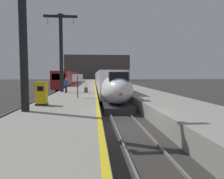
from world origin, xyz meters
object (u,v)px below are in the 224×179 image
regional_train_adjacent (70,79)px  rolling_suitcase (86,90)px  station_column_near (22,9)px  ticket_machine_yellow (42,94)px  highspeed_train_main (103,80)px  station_column_mid (61,46)px  passenger_near_edge (66,84)px  departure_info_board (78,81)px

regional_train_adjacent → rolling_suitcase: bearing=-80.3°
regional_train_adjacent → station_column_near: bearing=-87.0°
ticket_machine_yellow → station_column_near: bearing=-98.8°
station_column_near → regional_train_adjacent: bearing=93.0°
station_column_near → highspeed_train_main: bearing=79.1°
ticket_machine_yellow → station_column_mid: bearing=91.8°
regional_train_adjacent → highspeed_train_main: bearing=-55.3°
station_column_near → passenger_near_edge: (0.75, 11.61, -4.70)m
departure_info_board → ticket_machine_yellow: bearing=-117.3°
station_column_mid → rolling_suitcase: 6.18m
station_column_near → departure_info_board: 7.99m
highspeed_train_main → station_column_mid: bearing=-109.0°
passenger_near_edge → ticket_machine_yellow: bearing=-92.4°
regional_train_adjacent → passenger_near_edge: (2.95, -30.61, -0.09)m
station_column_mid → passenger_near_edge: (0.75, -1.76, -4.57)m
departure_info_board → regional_train_adjacent: bearing=97.4°
regional_train_adjacent → departure_info_board: size_ratio=17.26×
highspeed_train_main → station_column_mid: station_column_mid is taller
highspeed_train_main → departure_info_board: size_ratio=26.34×
passenger_near_edge → departure_info_board: 5.56m
highspeed_train_main → ticket_machine_yellow: highspeed_train_main is taller
rolling_suitcase → ticket_machine_yellow: ticket_machine_yellow is taller
station_column_near → station_column_mid: station_column_near is taller
station_column_mid → departure_info_board: (2.46, -7.02, -4.05)m
ticket_machine_yellow → departure_info_board: (2.11, 4.08, 0.77)m
ticket_machine_yellow → passenger_near_edge: bearing=87.6°
highspeed_train_main → regional_train_adjacent: 14.22m
station_column_near → rolling_suitcase: (2.98, 12.04, -5.39)m
departure_info_board → station_column_near: bearing=-111.2°
passenger_near_edge → highspeed_train_main: bearing=74.8°
station_column_mid → ticket_machine_yellow: bearing=-88.2°
station_column_near → ticket_machine_yellow: (0.35, 2.27, -4.95)m
station_column_mid → ticket_machine_yellow: (0.35, -11.10, -4.82)m
station_column_near → ticket_machine_yellow: 5.46m
passenger_near_edge → rolling_suitcase: bearing=11.0°
highspeed_train_main → ticket_machine_yellow: size_ratio=34.90×
station_column_mid → passenger_near_edge: station_column_mid is taller
station_column_near → station_column_mid: size_ratio=1.03×
station_column_mid → rolling_suitcase: size_ratio=9.41×
station_column_mid → rolling_suitcase: (2.98, -1.33, -5.25)m
station_column_near → passenger_near_edge: station_column_near is taller
highspeed_train_main → regional_train_adjacent: (-8.10, 11.69, 0.17)m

